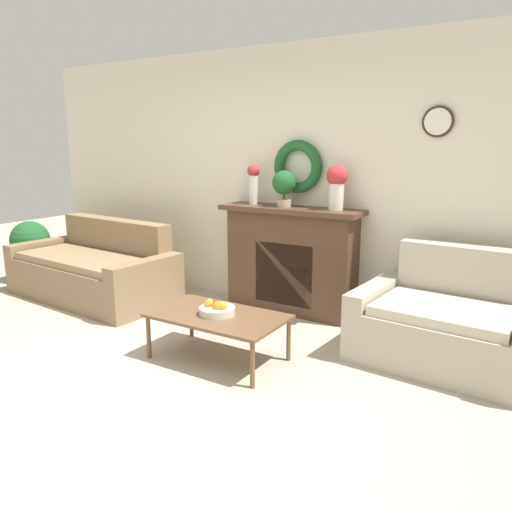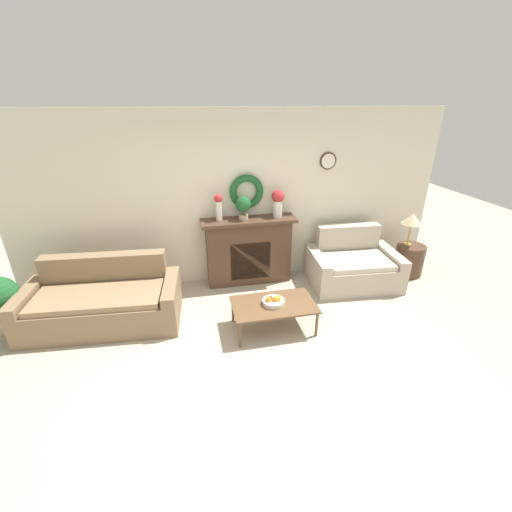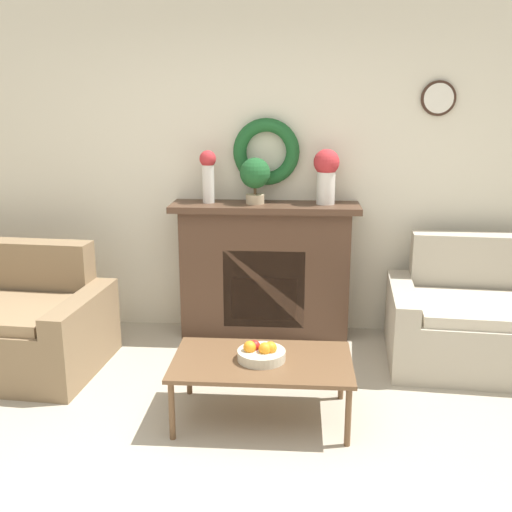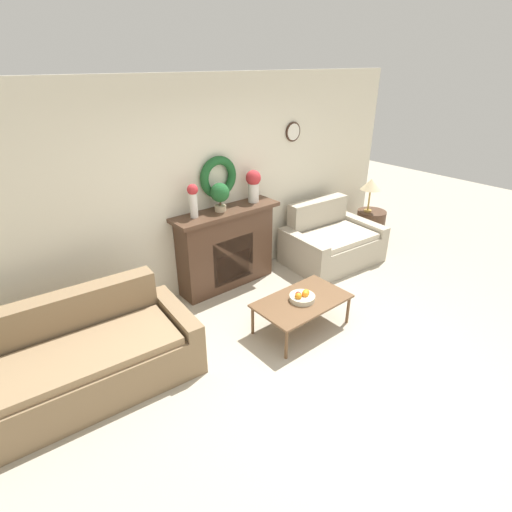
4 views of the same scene
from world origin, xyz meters
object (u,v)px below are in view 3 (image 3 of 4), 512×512
Objects in this scene: vase_on_mantel_left at (208,172)px; vase_on_mantel_right at (326,172)px; loveseat_right at (485,322)px; coffee_table at (262,364)px; potted_plant_on_mantel at (255,176)px; fireplace at (265,270)px; fruit_bowl at (261,353)px.

vase_on_mantel_left is 0.96× the size of vase_on_mantel_right.
vase_on_mantel_left is at bearing 180.00° from vase_on_mantel_right.
coffee_table is (-1.60, -0.95, 0.05)m from loveseat_right.
vase_on_mantel_right reaches higher than coffee_table.
vase_on_mantel_left reaches higher than potted_plant_on_mantel.
coffee_table is at bearing -84.15° from potted_plant_on_mantel.
vase_on_mantel_left is at bearing 110.42° from coffee_table.
vase_on_mantel_right is (0.93, 0.00, 0.01)m from vase_on_mantel_left.
loveseat_right is 2.05m from potted_plant_on_mantel.
fireplace is 0.77m from potted_plant_on_mantel.
vase_on_mantel_right is (0.47, 0.01, 0.79)m from fireplace.
loveseat_right is at bearing -19.76° from vase_on_mantel_right.
loveseat_right is 1.63m from vase_on_mantel_right.
vase_on_mantel_left reaches higher than coffee_table.
vase_on_mantel_right reaches higher than vase_on_mantel_left.
potted_plant_on_mantel is (-0.13, 1.36, 0.89)m from fruit_bowl.
potted_plant_on_mantel reaches higher than coffee_table.
loveseat_right is 1.87m from fruit_bowl.
vase_on_mantel_left is (-2.11, 0.42, 1.04)m from loveseat_right.
coffee_table is 1.77m from vase_on_mantel_left.
vase_on_mantel_left is 1.14× the size of potted_plant_on_mantel.
potted_plant_on_mantel is (-1.73, 0.40, 1.02)m from loveseat_right.
coffee_table is 2.61× the size of vase_on_mantel_left.
coffee_table is at bearing -87.53° from fireplace.
potted_plant_on_mantel is (-0.14, 1.35, 0.97)m from coffee_table.
fireplace reaches higher than fruit_bowl.
fruit_bowl is at bearing -158.26° from coffee_table.
vase_on_mantel_left is at bearing 176.93° from potted_plant_on_mantel.
loveseat_right is at bearing -13.13° from potted_plant_on_mantel.
coffee_table is 1.67m from potted_plant_on_mantel.
fruit_bowl is at bearing -84.41° from potted_plant_on_mantel.
fruit_bowl is (-1.60, -0.95, 0.12)m from loveseat_right.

